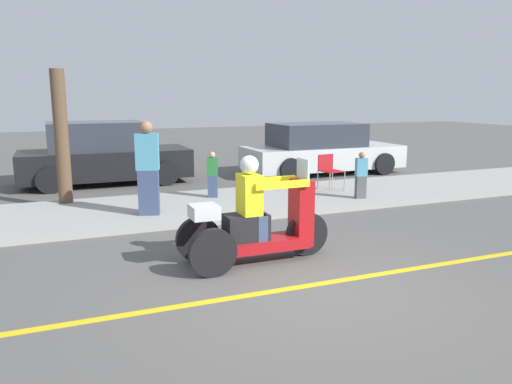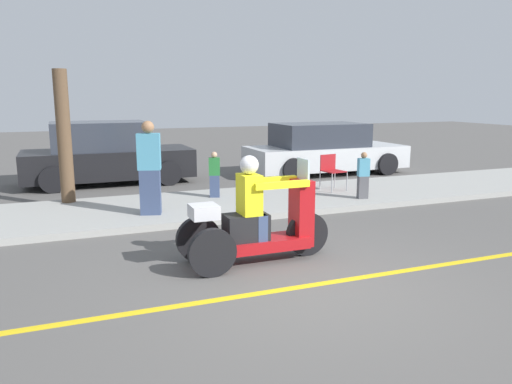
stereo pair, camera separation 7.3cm
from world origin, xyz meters
name	(u,v)px [view 2 (the right image)]	position (x,y,z in m)	size (l,w,h in m)	color
ground_plane	(312,285)	(0.00, 0.00, 0.00)	(60.00, 60.00, 0.00)	#565451
lane_stripe	(289,289)	(-0.31, 0.00, 0.00)	(24.00, 0.12, 0.01)	gold
sidewalk_strip	(207,205)	(0.00, 4.60, 0.06)	(28.00, 2.80, 0.12)	#9E9E99
motorcycle_trike	(256,224)	(-0.31, 1.08, 0.54)	(2.17, 0.77, 1.51)	black
spectator_mid_group	(214,175)	(0.31, 5.08, 0.60)	(0.27, 0.21, 0.99)	#38476B
spectator_end_of_line	(150,170)	(-1.26, 4.01, 0.95)	(0.46, 0.35, 1.73)	#38476B
spectator_with_child	(363,176)	(3.22, 3.77, 0.60)	(0.26, 0.19, 1.00)	#515156
folding_chair_set_back	(331,168)	(3.09, 4.90, 0.62)	(0.53, 0.53, 0.82)	#A5A8AD
parked_car_lot_left	(324,150)	(4.52, 7.82, 0.71)	(4.69, 2.07, 1.49)	silver
parked_car_lot_far	(106,155)	(-1.64, 8.43, 0.76)	(4.30, 1.97, 1.63)	black
tree_trunk	(64,137)	(-2.67, 5.72, 1.47)	(0.28, 0.28, 2.70)	brown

